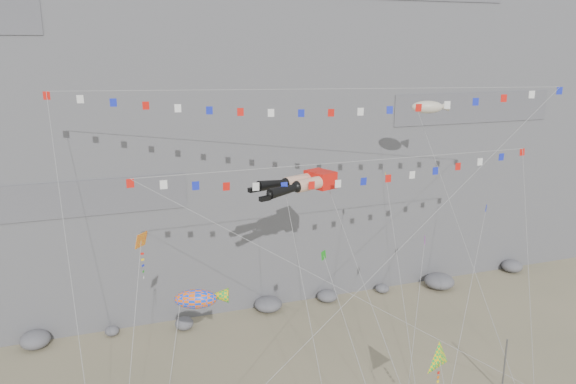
# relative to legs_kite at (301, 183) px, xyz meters

# --- Properties ---
(cliff) EXTENTS (80.00, 28.00, 50.00)m
(cliff) POSITION_rel_legs_kite_xyz_m (0.77, 25.47, 10.28)
(cliff) COLOR slate
(cliff) RESTS_ON ground
(talus_boulders) EXTENTS (60.00, 3.00, 1.20)m
(talus_boulders) POSITION_rel_legs_kite_xyz_m (0.77, 10.47, -14.12)
(talus_boulders) COLOR slate
(talus_boulders) RESTS_ON ground
(anchor_pole_right) EXTENTS (0.12, 0.12, 4.20)m
(anchor_pole_right) POSITION_rel_legs_kite_xyz_m (12.61, -7.36, -12.62)
(anchor_pole_right) COLOR slate
(anchor_pole_right) RESTS_ON ground
(legs_kite) EXTENTS (7.13, 16.06, 20.87)m
(legs_kite) POSITION_rel_legs_kite_xyz_m (0.00, 0.00, 0.00)
(legs_kite) COLOR red
(legs_kite) RESTS_ON ground
(flag_banner_upper) EXTENTS (35.51, 16.87, 29.40)m
(flag_banner_upper) POSITION_rel_legs_kite_xyz_m (1.64, 1.45, 6.31)
(flag_banner_upper) COLOR red
(flag_banner_upper) RESTS_ON ground
(flag_banner_lower) EXTENTS (29.48, 7.00, 21.15)m
(flag_banner_lower) POSITION_rel_legs_kite_xyz_m (3.21, -1.28, 1.54)
(flag_banner_lower) COLOR red
(flag_banner_lower) RESTS_ON ground
(harlequin_kite) EXTENTS (3.64, 7.01, 14.94)m
(harlequin_kite) POSITION_rel_legs_kite_xyz_m (-11.38, -4.80, -1.29)
(harlequin_kite) COLOR red
(harlequin_kite) RESTS_ON ground
(fish_windsock) EXTENTS (5.83, 7.33, 11.59)m
(fish_windsock) POSITION_rel_legs_kite_xyz_m (-8.35, -4.00, -5.66)
(fish_windsock) COLOR #FF600D
(fish_windsock) RESTS_ON ground
(delta_kite) EXTENTS (2.59, 5.47, 7.68)m
(delta_kite) POSITION_rel_legs_kite_xyz_m (5.26, -9.92, -9.16)
(delta_kite) COLOR yellow
(delta_kite) RESTS_ON ground
(blimp_windsock) EXTENTS (3.86, 14.01, 22.98)m
(blimp_windsock) POSITION_rel_legs_kite_xyz_m (12.56, 4.14, 4.38)
(blimp_windsock) COLOR beige
(blimp_windsock) RESTS_ON ground
(small_kite_a) EXTENTS (1.29, 12.21, 18.60)m
(small_kite_a) POSITION_rel_legs_kite_xyz_m (-1.24, -0.19, -0.50)
(small_kite_a) COLOR #D95D12
(small_kite_a) RESTS_ON ground
(small_kite_b) EXTENTS (7.68, 9.99, 15.49)m
(small_kite_b) POSITION_rel_legs_kite_xyz_m (8.74, -2.35, -4.63)
(small_kite_b) COLOR purple
(small_kite_b) RESTS_ON ground
(small_kite_c) EXTENTS (1.54, 10.44, 14.68)m
(small_kite_c) POSITION_rel_legs_kite_xyz_m (-0.12, -4.54, -3.85)
(small_kite_c) COLOR #169216
(small_kite_c) RESTS_ON ground
(small_kite_d) EXTENTS (5.14, 15.02, 20.86)m
(small_kite_d) POSITION_rel_legs_kite_xyz_m (7.35, 1.08, -0.76)
(small_kite_d) COLOR yellow
(small_kite_d) RESTS_ON ground
(small_kite_e) EXTENTS (9.13, 8.53, 17.16)m
(small_kite_e) POSITION_rel_legs_kite_xyz_m (12.68, -3.80, -2.39)
(small_kite_e) COLOR #1624C1
(small_kite_e) RESTS_ON ground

